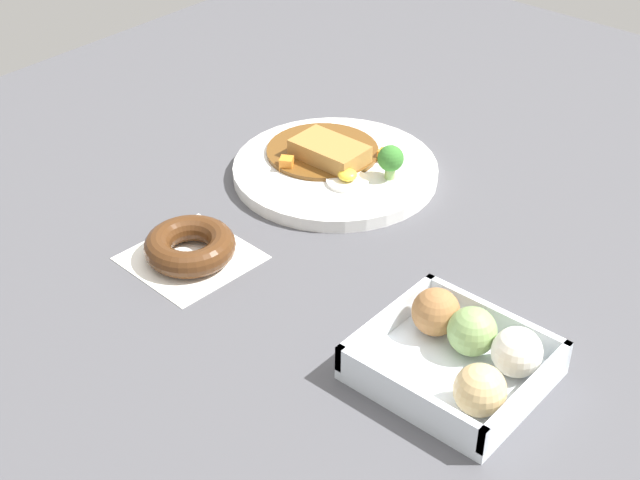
{
  "coord_description": "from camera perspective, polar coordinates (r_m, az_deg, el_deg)",
  "views": [
    {
      "loc": [
        -0.55,
        0.81,
        0.66
      ],
      "look_at": [
        0.05,
        0.12,
        0.03
      ],
      "focal_mm": 51.8,
      "sensor_mm": 36.0,
      "label": 1
    }
  ],
  "objects": [
    {
      "name": "ground_plane",
      "position": [
        1.18,
        5.63,
        0.53
      ],
      "size": [
        1.6,
        1.6,
        0.0
      ],
      "primitive_type": "plane",
      "color": "#4C4C51"
    },
    {
      "name": "curry_plate",
      "position": [
        1.29,
        0.95,
        4.53
      ],
      "size": [
        0.28,
        0.28,
        0.07
      ],
      "color": "white",
      "rests_on": "ground_plane"
    },
    {
      "name": "donut_box",
      "position": [
        0.96,
        8.92,
        -7.05
      ],
      "size": [
        0.18,
        0.16,
        0.06
      ],
      "color": "silver",
      "rests_on": "ground_plane"
    },
    {
      "name": "chocolate_ring_donut",
      "position": [
        1.13,
        -8.04,
        -0.43
      ],
      "size": [
        0.15,
        0.15,
        0.04
      ],
      "color": "white",
      "rests_on": "ground_plane"
    }
  ]
}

